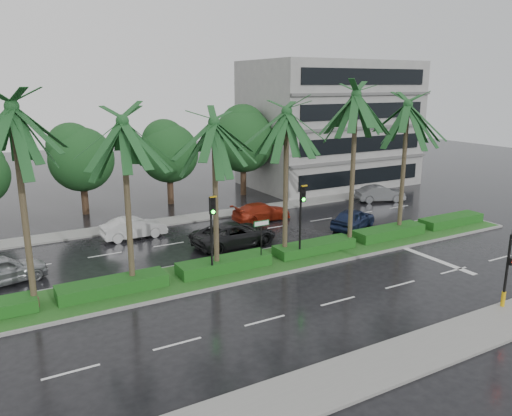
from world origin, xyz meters
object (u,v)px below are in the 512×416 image
signal_near (511,257)px  street_sign (261,232)px  car_white (134,228)px  car_blue (353,219)px  car_red (262,212)px  signal_median_left (212,224)px  car_grey (380,194)px  car_silver (0,270)px  car_darkgrey (234,234)px

signal_near → street_sign: bearing=125.3°
car_white → car_blue: 15.03m
car_white → car_blue: size_ratio=0.99×
signal_near → car_red: size_ratio=0.95×
signal_median_left → street_sign: signal_median_left is taller
street_sign → signal_median_left: bearing=-176.5°
car_red → car_blue: 6.75m
car_grey → car_blue: bearing=144.6°
signal_near → signal_median_left: size_ratio=1.00×
car_silver → car_white: 9.22m
street_sign → car_silver: street_sign is taller
car_blue → car_grey: bearing=-78.5°
car_silver → car_red: size_ratio=0.97×
car_red → car_grey: bearing=-91.2°
car_white → car_red: bearing=-93.8°
car_blue → car_grey: 9.18m
car_blue → car_white: bearing=45.0°
car_darkgrey → car_blue: bearing=-99.1°
signal_near → car_silver: bearing=143.6°
signal_median_left → car_blue: bearing=16.5°
street_sign → car_darkgrey: 4.47m
signal_near → car_darkgrey: bearing=114.8°
street_sign → car_red: bearing=59.7°
car_blue → signal_median_left: bearing=82.8°
signal_near → signal_median_left: bearing=135.9°
signal_median_left → car_blue: (12.50, 3.70, -2.27)m
signal_median_left → street_sign: size_ratio=1.68×
signal_near → car_white: bearing=121.4°
car_blue → car_grey: (7.50, 5.30, -0.04)m
signal_near → signal_median_left: signal_median_left is taller
car_darkgrey → car_red: bearing=-50.7°
car_blue → car_grey: car_blue is taller
street_sign → car_red: (5.00, 8.55, -1.46)m
car_white → street_sign: bearing=-154.6°
signal_near → car_blue: size_ratio=1.02×
signal_near → car_blue: bearing=79.4°
car_silver → car_darkgrey: 13.12m
street_sign → car_darkgrey: street_sign is taller
signal_near → car_darkgrey: (-6.50, 14.10, -1.74)m
car_blue → street_sign: bearing=86.6°
signal_near → street_sign: size_ratio=1.68×
signal_median_left → car_silver: bearing=153.5°
signal_median_left → car_darkgrey: bearing=51.5°
car_silver → car_blue: car_silver is taller
signal_near → car_darkgrey: signal_near is taller
street_sign → car_white: (-4.50, 8.98, -1.43)m
street_sign → car_white: bearing=116.6°
car_silver → car_darkgrey: bearing=-105.5°
signal_median_left → car_grey: (20.00, 9.00, -2.31)m
street_sign → car_blue: size_ratio=0.61×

